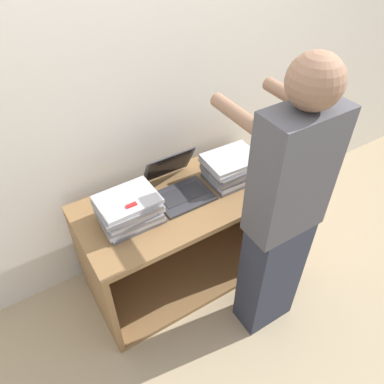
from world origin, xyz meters
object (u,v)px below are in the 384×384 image
object	(u,v)px
laptop_stack_left	(129,210)
laptop_stack_right	(232,168)
laptop_open	(179,186)
person	(282,218)

from	to	relation	value
laptop_stack_left	laptop_stack_right	distance (m)	0.72
laptop_stack_left	laptop_stack_right	world-z (taller)	same
laptop_open	laptop_stack_left	size ratio (longest dim) A/B	1.05
laptop_open	person	bearing A→B (deg)	-65.86
person	laptop_open	bearing A→B (deg)	114.14
laptop_open	person	size ratio (longest dim) A/B	0.21
laptop_open	laptop_stack_left	world-z (taller)	laptop_open
laptop_stack_left	laptop_open	bearing A→B (deg)	9.65
laptop_stack_right	person	distance (m)	0.56
laptop_open	laptop_stack_right	size ratio (longest dim) A/B	1.04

